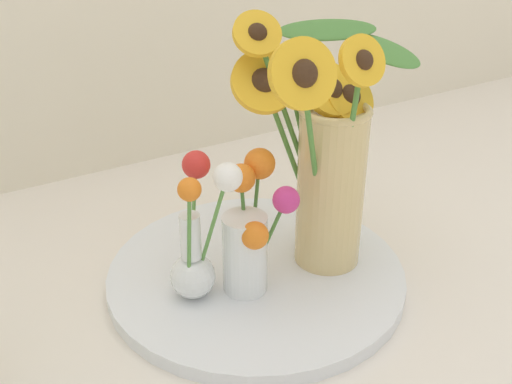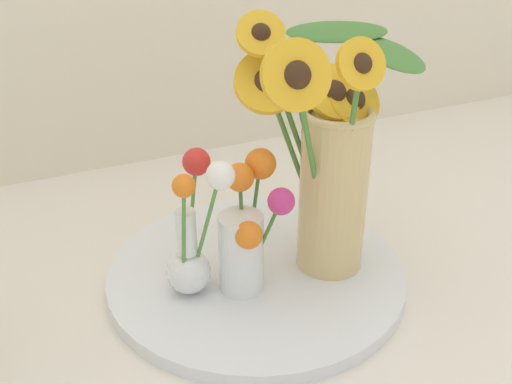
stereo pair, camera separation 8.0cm
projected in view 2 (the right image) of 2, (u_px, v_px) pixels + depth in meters
ground_plane at (296, 293)px, 0.84m from camera, size 6.00×6.00×0.00m
serving_tray at (256, 274)px, 0.87m from camera, size 0.43×0.43×0.02m
mason_jar_sunflowers at (330, 160)px, 0.80m from camera, size 0.25×0.20×0.36m
vase_small_center at (247, 230)px, 0.79m from camera, size 0.10×0.11×0.18m
vase_bulb_right at (193, 236)px, 0.78m from camera, size 0.08×0.12×0.20m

